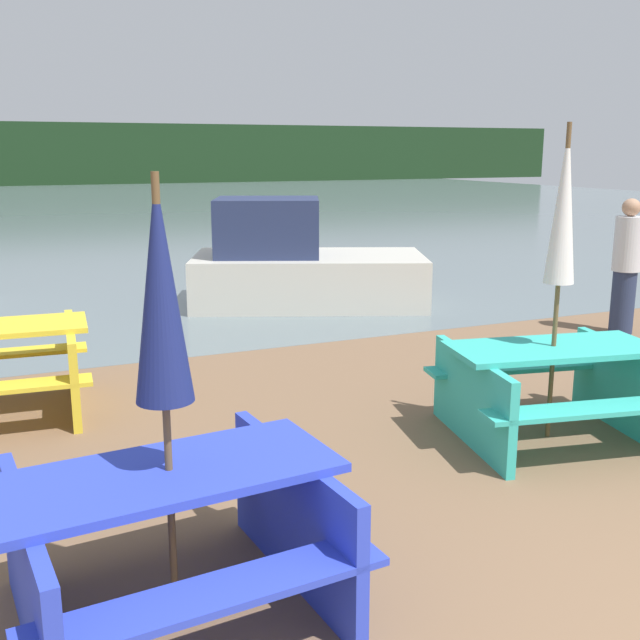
% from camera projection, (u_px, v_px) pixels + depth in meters
% --- Properties ---
extents(water, '(60.00, 50.00, 0.00)m').
position_uv_depth(water, '(76.00, 205.00, 31.14)').
color(water, slate).
rests_on(water, ground_plane).
extents(far_treeline, '(80.00, 1.60, 4.00)m').
position_uv_depth(far_treeline, '(42.00, 154.00, 48.59)').
color(far_treeline, '#193319').
rests_on(far_treeline, water).
extents(picnic_table_blue, '(1.70, 1.52, 0.77)m').
position_uv_depth(picnic_table_blue, '(172.00, 530.00, 3.58)').
color(picnic_table_blue, blue).
rests_on(picnic_table_blue, ground_plane).
extents(picnic_table_teal, '(1.84, 1.66, 0.75)m').
position_uv_depth(picnic_table_teal, '(551.00, 383.00, 5.88)').
color(picnic_table_teal, '#33B7A8').
rests_on(picnic_table_teal, ground_plane).
extents(umbrella_navy, '(0.27, 0.27, 2.14)m').
position_uv_depth(umbrella_navy, '(161.00, 294.00, 3.33)').
color(umbrella_navy, brown).
rests_on(umbrella_navy, ground_plane).
extents(umbrella_white, '(0.23, 0.23, 2.43)m').
position_uv_depth(umbrella_white, '(564.00, 208.00, 5.58)').
color(umbrella_white, brown).
rests_on(umbrella_white, ground_plane).
extents(boat, '(3.76, 2.87, 1.56)m').
position_uv_depth(boat, '(299.00, 266.00, 10.98)').
color(boat, beige).
rests_on(boat, water).
extents(person, '(0.33, 0.33, 1.67)m').
position_uv_depth(person, '(626.00, 267.00, 9.18)').
color(person, '#283351').
rests_on(person, ground_plane).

